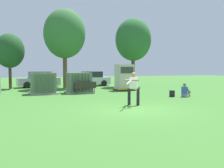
% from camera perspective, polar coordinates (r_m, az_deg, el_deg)
% --- Properties ---
extents(ground_plane, '(96.00, 96.00, 0.00)m').
position_cam_1_polar(ground_plane, '(11.61, 5.10, -5.97)').
color(ground_plane, '#3D752D').
extents(transformer_west, '(2.10, 1.70, 1.62)m').
position_cam_1_polar(transformer_west, '(19.43, -15.69, 0.10)').
color(transformer_west, '#9E9B93').
rests_on(transformer_west, ground).
extents(transformer_mid_west, '(2.10, 1.70, 1.62)m').
position_cam_1_polar(transformer_mid_west, '(19.64, -7.69, 0.24)').
color(transformer_mid_west, '#9E9B93').
rests_on(transformer_mid_west, ground).
extents(generator_enclosure, '(1.60, 1.40, 2.30)m').
position_cam_1_polar(generator_enclosure, '(21.64, 2.88, 1.49)').
color(generator_enclosure, '#262626').
rests_on(generator_enclosure, ground).
extents(park_bench, '(1.84, 0.70, 0.92)m').
position_cam_1_polar(park_bench, '(18.87, -6.31, -0.66)').
color(park_bench, '#2D2823').
rests_on(park_bench, ground).
extents(batter, '(1.22, 1.41, 1.74)m').
position_cam_1_polar(batter, '(12.86, 5.00, -0.66)').
color(batter, black).
rests_on(batter, ground).
extents(sports_ball, '(0.09, 0.09, 0.09)m').
position_cam_1_polar(sports_ball, '(11.85, 3.38, -5.55)').
color(sports_ball, white).
rests_on(sports_ball, ground).
extents(seated_spectator, '(0.79, 0.66, 0.96)m').
position_cam_1_polar(seated_spectator, '(17.46, 16.69, -1.65)').
color(seated_spectator, gray).
rests_on(seated_spectator, ground).
extents(backpack, '(0.37, 0.38, 0.44)m').
position_cam_1_polar(backpack, '(17.26, 13.83, -2.21)').
color(backpack, black).
rests_on(backpack, ground).
extents(tree_left, '(2.76, 2.76, 5.28)m').
position_cam_1_polar(tree_left, '(25.43, -22.77, 7.13)').
color(tree_left, '#4C3828').
rests_on(tree_left, ground).
extents(tree_center_left, '(4.08, 4.08, 7.79)m').
position_cam_1_polar(tree_center_left, '(24.98, -10.98, 11.39)').
color(tree_center_left, brown).
rests_on(tree_center_left, ground).
extents(tree_center_right, '(3.84, 3.84, 7.33)m').
position_cam_1_polar(tree_center_right, '(26.81, 4.96, 10.22)').
color(tree_center_right, brown).
rests_on(tree_center_right, ground).
extents(parked_car_left_of_center, '(4.38, 2.32, 1.62)m').
position_cam_1_polar(parked_car_left_of_center, '(26.52, -16.66, 0.90)').
color(parked_car_left_of_center, '#B2B2B7').
rests_on(parked_car_left_of_center, ground).
extents(parked_car_right_of_center, '(4.24, 2.00, 1.62)m').
position_cam_1_polar(parked_car_right_of_center, '(27.48, -4.93, 1.13)').
color(parked_car_right_of_center, silver).
rests_on(parked_car_right_of_center, ground).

